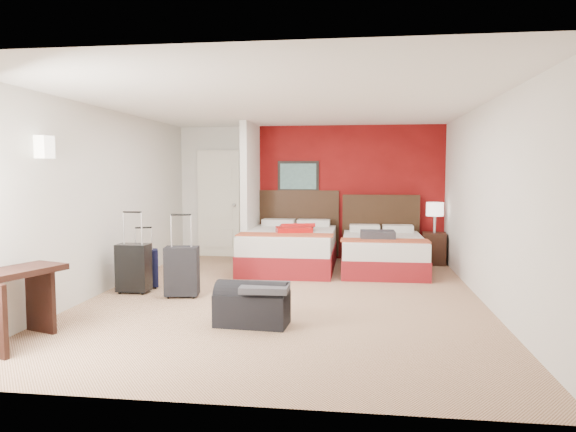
% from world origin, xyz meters
% --- Properties ---
extents(ground, '(6.50, 6.50, 0.00)m').
position_xyz_m(ground, '(0.00, 0.00, 0.00)').
color(ground, tan).
rests_on(ground, ground).
extents(room_walls, '(5.02, 6.52, 2.50)m').
position_xyz_m(room_walls, '(-1.40, 1.42, 1.26)').
color(room_walls, silver).
rests_on(room_walls, ground).
extents(red_accent_panel, '(3.50, 0.04, 2.50)m').
position_xyz_m(red_accent_panel, '(0.75, 3.23, 1.25)').
color(red_accent_panel, maroon).
rests_on(red_accent_panel, ground).
extents(partition_wall, '(0.12, 1.20, 2.50)m').
position_xyz_m(partition_wall, '(-1.00, 2.61, 1.25)').
color(partition_wall, silver).
rests_on(partition_wall, ground).
extents(entry_door, '(0.82, 0.06, 2.05)m').
position_xyz_m(entry_door, '(-1.75, 3.20, 1.02)').
color(entry_door, silver).
rests_on(entry_door, ground).
extents(bed_left, '(1.49, 2.13, 0.64)m').
position_xyz_m(bed_left, '(-0.21, 2.09, 0.32)').
color(bed_left, silver).
rests_on(bed_left, ground).
extents(bed_right, '(1.34, 1.91, 0.57)m').
position_xyz_m(bed_right, '(1.34, 2.05, 0.28)').
color(bed_right, white).
rests_on(bed_right, ground).
extents(red_suitcase_open, '(0.75, 0.91, 0.10)m').
position_xyz_m(red_suitcase_open, '(-0.11, 1.99, 0.69)').
color(red_suitcase_open, '#A70F0E').
rests_on(red_suitcase_open, bed_left).
extents(jacket_bundle, '(0.55, 0.44, 0.13)m').
position_xyz_m(jacket_bundle, '(1.24, 1.75, 0.63)').
color(jacket_bundle, '#343338').
rests_on(jacket_bundle, bed_right).
extents(nightstand, '(0.43, 0.43, 0.56)m').
position_xyz_m(nightstand, '(2.27, 2.81, 0.28)').
color(nightstand, '#321A10').
rests_on(nightstand, ground).
extents(table_lamp, '(0.31, 0.31, 0.54)m').
position_xyz_m(table_lamp, '(2.27, 2.81, 0.83)').
color(table_lamp, white).
rests_on(table_lamp, nightstand).
extents(suitcase_black, '(0.43, 0.27, 0.64)m').
position_xyz_m(suitcase_black, '(-2.08, -0.02, 0.32)').
color(suitcase_black, black).
rests_on(suitcase_black, ground).
extents(suitcase_charcoal, '(0.46, 0.32, 0.63)m').
position_xyz_m(suitcase_charcoal, '(-1.35, -0.17, 0.32)').
color(suitcase_charcoal, black).
rests_on(suitcase_charcoal, ground).
extents(suitcase_navy, '(0.43, 0.36, 0.52)m').
position_xyz_m(suitcase_navy, '(-2.04, 0.26, 0.26)').
color(suitcase_navy, black).
rests_on(suitcase_navy, ground).
extents(duffel_bag, '(0.79, 0.46, 0.39)m').
position_xyz_m(duffel_bag, '(-0.19, -1.30, 0.19)').
color(duffel_bag, black).
rests_on(duffel_bag, ground).
extents(jacket_draped, '(0.52, 0.44, 0.07)m').
position_xyz_m(jacket_draped, '(-0.04, -1.35, 0.42)').
color(jacket_draped, '#3A3A3F').
rests_on(jacket_draped, duffel_bag).
extents(desk, '(0.69, 0.96, 0.72)m').
position_xyz_m(desk, '(-2.28, -2.19, 0.36)').
color(desk, black).
rests_on(desk, ground).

